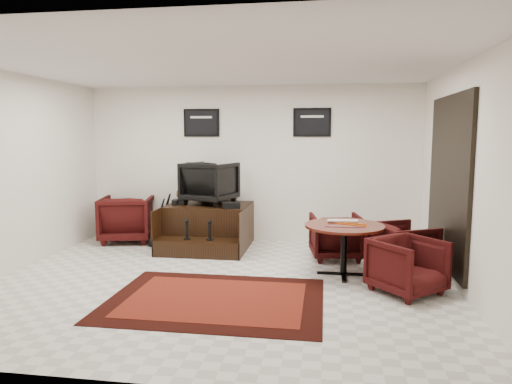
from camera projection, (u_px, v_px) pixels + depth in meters
ground at (220, 282)px, 5.99m from camera, size 6.00×6.00×0.00m
room_shell at (252, 146)px, 5.83m from camera, size 6.02×5.02×2.81m
area_rug at (216, 299)px, 5.35m from camera, size 2.50×1.88×0.01m
shine_podium at (208, 227)px, 7.91m from camera, size 1.42×1.46×0.73m
shine_chair at (210, 180)px, 7.95m from camera, size 0.98×0.95×0.82m
shoes_pair at (179, 202)px, 7.90m from camera, size 0.25×0.28×0.09m
polish_kit at (231, 205)px, 7.49m from camera, size 0.32×0.26×0.10m
umbrella_black at (157, 222)px, 7.86m from camera, size 0.33×0.12×0.88m
umbrella_hooked at (163, 218)px, 8.06m from camera, size 0.35×0.13×0.94m
armchair_side at (127, 216)px, 8.29m from camera, size 1.06×1.01×0.92m
meeting_table at (344, 231)px, 6.24m from camera, size 1.08×1.08×0.71m
table_chair_back at (336, 234)px, 7.13m from camera, size 0.85×0.81×0.77m
table_chair_window at (403, 245)px, 6.43m from camera, size 0.96×0.98×0.77m
table_chair_corner at (407, 263)px, 5.54m from camera, size 1.00×0.99×0.75m
paper_roll at (343, 221)px, 6.36m from camera, size 0.42×0.08×0.05m
table_clutter at (349, 225)px, 6.20m from camera, size 0.57×0.34×0.01m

